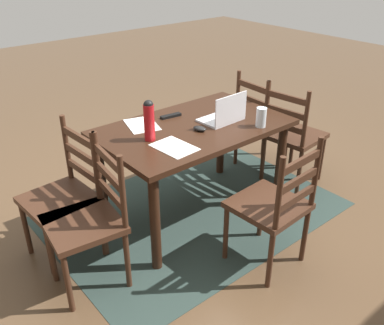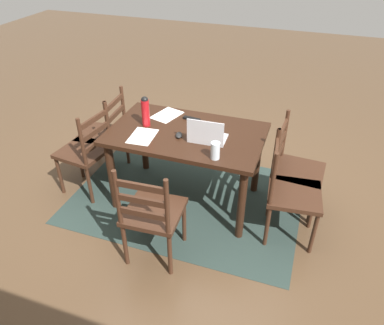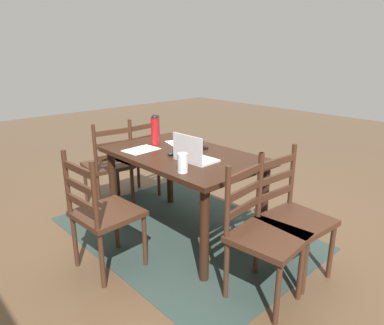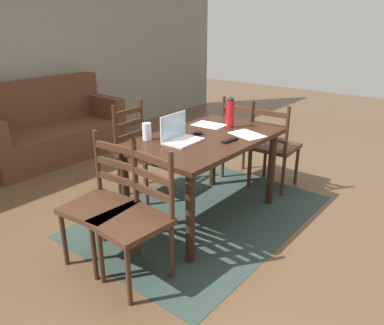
{
  "view_description": "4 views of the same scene",
  "coord_description": "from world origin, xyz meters",
  "px_view_note": "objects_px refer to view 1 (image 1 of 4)",
  "views": [
    {
      "loc": [
        1.87,
        2.23,
        2.0
      ],
      "look_at": [
        0.05,
        0.04,
        0.49
      ],
      "focal_mm": 39.59,
      "sensor_mm": 36.0,
      "label": 1
    },
    {
      "loc": [
        -1.0,
        2.74,
        2.41
      ],
      "look_at": [
        -0.06,
        0.02,
        0.46
      ],
      "focal_mm": 34.36,
      "sensor_mm": 36.0,
      "label": 2
    },
    {
      "loc": [
        -2.19,
        1.92,
        1.62
      ],
      "look_at": [
        -0.07,
        -0.04,
        0.7
      ],
      "focal_mm": 32.79,
      "sensor_mm": 36.0,
      "label": 3
    },
    {
      "loc": [
        -2.5,
        -1.89,
        1.73
      ],
      "look_at": [
        -0.13,
        0.03,
        0.56
      ],
      "focal_mm": 35.23,
      "sensor_mm": 36.0,
      "label": 4
    }
  ],
  "objects_px": {
    "chair_left_far": "(293,135)",
    "water_bottle": "(149,119)",
    "chair_right_far": "(89,220)",
    "chair_far_head": "(273,206)",
    "drinking_glass": "(261,117)",
    "chair_left_near": "(263,124)",
    "computer_mouse": "(200,129)",
    "dining_table": "(194,139)",
    "tv_remote": "(171,116)",
    "laptop": "(225,115)",
    "chair_right_near": "(64,197)"
  },
  "relations": [
    {
      "from": "chair_left_far",
      "to": "water_bottle",
      "type": "xyz_separation_m",
      "value": [
        1.39,
        -0.18,
        0.46
      ]
    },
    {
      "from": "chair_left_far",
      "to": "chair_right_far",
      "type": "height_order",
      "value": "same"
    },
    {
      "from": "chair_far_head",
      "to": "drinking_glass",
      "type": "relative_size",
      "value": 6.56
    },
    {
      "from": "chair_left_near",
      "to": "computer_mouse",
      "type": "height_order",
      "value": "chair_left_near"
    },
    {
      "from": "chair_left_near",
      "to": "drinking_glass",
      "type": "bearing_deg",
      "value": 38.94
    },
    {
      "from": "dining_table",
      "to": "chair_left_near",
      "type": "distance_m",
      "value": 1.03
    },
    {
      "from": "chair_left_near",
      "to": "tv_remote",
      "type": "relative_size",
      "value": 5.59
    },
    {
      "from": "chair_far_head",
      "to": "chair_left_far",
      "type": "relative_size",
      "value": 1.0
    },
    {
      "from": "laptop",
      "to": "dining_table",
      "type": "bearing_deg",
      "value": -23.03
    },
    {
      "from": "chair_far_head",
      "to": "computer_mouse",
      "type": "height_order",
      "value": "chair_far_head"
    },
    {
      "from": "chair_far_head",
      "to": "chair_left_far",
      "type": "distance_m",
      "value": 1.17
    },
    {
      "from": "chair_left_near",
      "to": "tv_remote",
      "type": "distance_m",
      "value": 1.07
    },
    {
      "from": "chair_far_head",
      "to": "tv_remote",
      "type": "bearing_deg",
      "value": -88.16
    },
    {
      "from": "dining_table",
      "to": "water_bottle",
      "type": "height_order",
      "value": "water_bottle"
    },
    {
      "from": "dining_table",
      "to": "water_bottle",
      "type": "relative_size",
      "value": 4.87
    },
    {
      "from": "chair_left_far",
      "to": "chair_right_near",
      "type": "bearing_deg",
      "value": -10.06
    },
    {
      "from": "chair_far_head",
      "to": "chair_right_near",
      "type": "distance_m",
      "value": 1.39
    },
    {
      "from": "chair_right_far",
      "to": "dining_table",
      "type": "bearing_deg",
      "value": -169.84
    },
    {
      "from": "chair_right_near",
      "to": "chair_left_near",
      "type": "bearing_deg",
      "value": -180.0
    },
    {
      "from": "drinking_glass",
      "to": "dining_table",
      "type": "bearing_deg",
      "value": -41.85
    },
    {
      "from": "chair_right_near",
      "to": "laptop",
      "type": "relative_size",
      "value": 2.9
    },
    {
      "from": "chair_right_near",
      "to": "chair_right_far",
      "type": "xyz_separation_m",
      "value": [
        0.0,
        0.35,
        0.0
      ]
    },
    {
      "from": "chair_left_far",
      "to": "dining_table",
      "type": "bearing_deg",
      "value": -10.11
    },
    {
      "from": "chair_far_head",
      "to": "computer_mouse",
      "type": "xyz_separation_m",
      "value": [
        0.03,
        -0.7,
        0.32
      ]
    },
    {
      "from": "chair_left_far",
      "to": "water_bottle",
      "type": "relative_size",
      "value": 3.29
    },
    {
      "from": "chair_left_near",
      "to": "chair_right_far",
      "type": "height_order",
      "value": "same"
    },
    {
      "from": "chair_far_head",
      "to": "computer_mouse",
      "type": "relative_size",
      "value": 9.5
    },
    {
      "from": "chair_left_far",
      "to": "laptop",
      "type": "bearing_deg",
      "value": -6.05
    },
    {
      "from": "chair_right_near",
      "to": "water_bottle",
      "type": "relative_size",
      "value": 3.29
    },
    {
      "from": "chair_left_near",
      "to": "chair_right_far",
      "type": "xyz_separation_m",
      "value": [
        1.98,
        0.35,
        0.0
      ]
    },
    {
      "from": "chair_right_far",
      "to": "computer_mouse",
      "type": "xyz_separation_m",
      "value": [
        -0.96,
        -0.08,
        0.32
      ]
    },
    {
      "from": "water_bottle",
      "to": "tv_remote",
      "type": "xyz_separation_m",
      "value": [
        -0.36,
        -0.24,
        -0.14
      ]
    },
    {
      "from": "chair_far_head",
      "to": "tv_remote",
      "type": "xyz_separation_m",
      "value": [
        0.03,
        -1.05,
        0.32
      ]
    },
    {
      "from": "chair_right_near",
      "to": "drinking_glass",
      "type": "distance_m",
      "value": 1.5
    },
    {
      "from": "drinking_glass",
      "to": "tv_remote",
      "type": "height_order",
      "value": "drinking_glass"
    },
    {
      "from": "dining_table",
      "to": "chair_right_far",
      "type": "distance_m",
      "value": 1.03
    },
    {
      "from": "dining_table",
      "to": "chair_left_far",
      "type": "xyz_separation_m",
      "value": [
        -0.99,
        0.18,
        -0.2
      ]
    },
    {
      "from": "dining_table",
      "to": "computer_mouse",
      "type": "xyz_separation_m",
      "value": [
        0.03,
        0.1,
        0.12
      ]
    },
    {
      "from": "chair_left_near",
      "to": "chair_right_far",
      "type": "bearing_deg",
      "value": 10.09
    },
    {
      "from": "laptop",
      "to": "chair_left_far",
      "type": "bearing_deg",
      "value": 173.95
    },
    {
      "from": "dining_table",
      "to": "water_bottle",
      "type": "xyz_separation_m",
      "value": [
        0.4,
        -0.0,
        0.26
      ]
    },
    {
      "from": "dining_table",
      "to": "drinking_glass",
      "type": "distance_m",
      "value": 0.53
    },
    {
      "from": "chair_left_far",
      "to": "tv_remote",
      "type": "relative_size",
      "value": 5.59
    },
    {
      "from": "chair_left_near",
      "to": "dining_table",
      "type": "bearing_deg",
      "value": 10.02
    },
    {
      "from": "laptop",
      "to": "chair_right_far",
      "type": "bearing_deg",
      "value": 3.86
    },
    {
      "from": "chair_far_head",
      "to": "chair_right_near",
      "type": "relative_size",
      "value": 1.0
    },
    {
      "from": "chair_left_far",
      "to": "chair_far_head",
      "type": "bearing_deg",
      "value": 32.31
    },
    {
      "from": "chair_left_far",
      "to": "drinking_glass",
      "type": "distance_m",
      "value": 0.75
    },
    {
      "from": "chair_right_far",
      "to": "water_bottle",
      "type": "relative_size",
      "value": 3.29
    },
    {
      "from": "chair_right_near",
      "to": "chair_right_far",
      "type": "distance_m",
      "value": 0.35
    }
  ]
}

